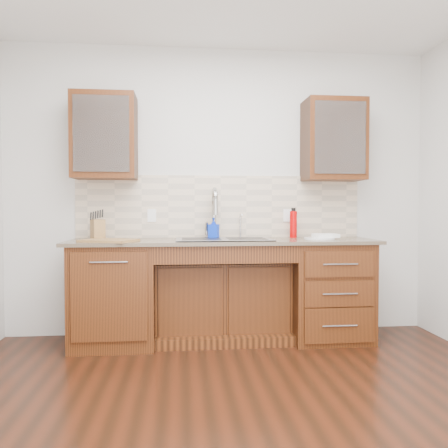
{
  "coord_description": "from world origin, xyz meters",
  "views": [
    {
      "loc": [
        -0.37,
        -2.41,
        1.19
      ],
      "look_at": [
        0.0,
        1.4,
        1.05
      ],
      "focal_mm": 35.0,
      "sensor_mm": 36.0,
      "label": 1
    }
  ],
  "objects": [
    {
      "name": "knife_block",
      "position": [
        -1.12,
        1.55,
        1.0
      ],
      "size": [
        0.16,
        0.19,
        0.18
      ],
      "primitive_type": "cube",
      "rotation": [
        0.0,
        0.0,
        0.42
      ],
      "color": "#A76624",
      "rests_on": "countertop"
    },
    {
      "name": "backsplash",
      "position": [
        0.0,
        1.74,
        1.21
      ],
      "size": [
        2.7,
        0.02,
        0.59
      ],
      "primitive_type": "cube",
      "color": "beige",
      "rests_on": "wall_back"
    },
    {
      "name": "dish_towel",
      "position": [
        0.92,
        1.41,
        0.94
      ],
      "size": [
        0.22,
        0.17,
        0.03
      ],
      "primitive_type": "cube",
      "rotation": [
        0.0,
        0.0,
        0.11
      ],
      "color": "white",
      "rests_on": "plate"
    },
    {
      "name": "cutting_board",
      "position": [
        -0.98,
        1.29,
        0.92
      ],
      "size": [
        0.51,
        0.44,
        0.02
      ],
      "primitive_type": "cube",
      "rotation": [
        0.0,
        0.0,
        -0.4
      ],
      "color": "brown",
      "rests_on": "countertop"
    },
    {
      "name": "soap_bottle",
      "position": [
        -0.08,
        1.6,
        1.01
      ],
      "size": [
        0.11,
        0.11,
        0.19
      ],
      "primitive_type": "imported",
      "rotation": [
        0.0,
        0.0,
        -0.37
      ],
      "color": "#0930DC",
      "rests_on": "countertop"
    },
    {
      "name": "sink",
      "position": [
        0.0,
        1.41,
        0.83
      ],
      "size": [
        0.84,
        0.46,
        0.19
      ],
      "primitive_type": "cube",
      "color": "#9E9EA5",
      "rests_on": "countertop"
    },
    {
      "name": "outlet_right",
      "position": [
        0.65,
        1.73,
        1.12
      ],
      "size": [
        0.08,
        0.01,
        0.12
      ],
      "primitive_type": "cube",
      "color": "white",
      "rests_on": "backsplash"
    },
    {
      "name": "cup_right_b",
      "position": [
        1.15,
        1.58,
        1.78
      ],
      "size": [
        0.12,
        0.12,
        0.1
      ],
      "primitive_type": "imported",
      "rotation": [
        0.0,
        0.0,
        0.05
      ],
      "color": "silver",
      "rests_on": "upper_cabinet_right"
    },
    {
      "name": "cup_left_b",
      "position": [
        -0.98,
        1.58,
        1.77
      ],
      "size": [
        0.12,
        0.12,
        0.1
      ],
      "primitive_type": "imported",
      "rotation": [
        0.0,
        0.0,
        0.11
      ],
      "color": "silver",
      "rests_on": "upper_cabinet_left"
    },
    {
      "name": "base_cabinet_left",
      "position": [
        -0.95,
        1.44,
        0.44
      ],
      "size": [
        0.7,
        0.62,
        0.88
      ],
      "primitive_type": "cube",
      "color": "#593014",
      "rests_on": "ground"
    },
    {
      "name": "base_cabinet_center",
      "position": [
        0.0,
        1.53,
        0.35
      ],
      "size": [
        1.2,
        0.44,
        0.7
      ],
      "primitive_type": "cube",
      "color": "#593014",
      "rests_on": "ground"
    },
    {
      "name": "water_bottle",
      "position": [
        0.68,
        1.63,
        1.04
      ],
      "size": [
        0.08,
        0.08,
        0.25
      ],
      "primitive_type": "cylinder",
      "rotation": [
        0.0,
        0.0,
        0.28
      ],
      "color": "#B60000",
      "rests_on": "countertop"
    },
    {
      "name": "wall_front",
      "position": [
        0.0,
        -1.8,
        1.35
      ],
      "size": [
        4.0,
        0.1,
        2.7
      ],
      "primitive_type": "cube",
      "color": "silver",
      "rests_on": "ground"
    },
    {
      "name": "outlet_left",
      "position": [
        -0.65,
        1.73,
        1.12
      ],
      "size": [
        0.08,
        0.01,
        0.12
      ],
      "primitive_type": "cube",
      "color": "white",
      "rests_on": "backsplash"
    },
    {
      "name": "cup_left_a",
      "position": [
        -1.19,
        1.58,
        1.77
      ],
      "size": [
        0.14,
        0.14,
        0.09
      ],
      "primitive_type": "imported",
      "rotation": [
        0.0,
        0.0,
        -0.17
      ],
      "color": "white",
      "rests_on": "upper_cabinet_left"
    },
    {
      "name": "ground",
      "position": [
        0.0,
        0.0,
        -0.05
      ],
      "size": [
        4.0,
        3.5,
        0.1
      ],
      "primitive_type": "cube",
      "color": "#321308"
    },
    {
      "name": "upper_cabinet_left",
      "position": [
        -1.05,
        1.58,
        1.83
      ],
      "size": [
        0.55,
        0.34,
        0.75
      ],
      "primitive_type": "cube",
      "color": "#593014",
      "rests_on": "wall_back"
    },
    {
      "name": "upper_cabinet_right",
      "position": [
        1.05,
        1.58,
        1.83
      ],
      "size": [
        0.55,
        0.34,
        0.75
      ],
      "primitive_type": "cube",
      "color": "#593014",
      "rests_on": "wall_back"
    },
    {
      "name": "wall_back",
      "position": [
        0.0,
        1.8,
        1.35
      ],
      "size": [
        4.0,
        0.1,
        2.7
      ],
      "primitive_type": "cube",
      "color": "silver",
      "rests_on": "ground"
    },
    {
      "name": "faucet",
      "position": [
        -0.07,
        1.64,
        1.11
      ],
      "size": [
        0.04,
        0.04,
        0.4
      ],
      "primitive_type": "cylinder",
      "color": "#999993",
      "rests_on": "countertop"
    },
    {
      "name": "filter_tap",
      "position": [
        0.18,
        1.65,
        1.03
      ],
      "size": [
        0.02,
        0.02,
        0.24
      ],
      "primitive_type": "cylinder",
      "color": "#999993",
      "rests_on": "countertop"
    },
    {
      "name": "plate",
      "position": [
        0.86,
        1.39,
        0.92
      ],
      "size": [
        0.27,
        0.27,
        0.02
      ],
      "primitive_type": "cylinder",
      "rotation": [
        0.0,
        0.0,
        0.0
      ],
      "color": "silver",
      "rests_on": "countertop"
    },
    {
      "name": "base_cabinet_right",
      "position": [
        0.95,
        1.44,
        0.44
      ],
      "size": [
        0.7,
        0.62,
        0.88
      ],
      "primitive_type": "cube",
      "color": "#593014",
      "rests_on": "ground"
    },
    {
      "name": "cup_right_a",
      "position": [
        0.98,
        1.58,
        1.78
      ],
      "size": [
        0.13,
        0.13,
        0.1
      ],
      "primitive_type": "imported",
      "rotation": [
        0.0,
        0.0,
        -0.01
      ],
      "color": "white",
      "rests_on": "upper_cabinet_right"
    },
    {
      "name": "countertop",
      "position": [
        0.0,
        1.43,
        0.9
      ],
      "size": [
        2.7,
        0.65,
        0.03
      ],
      "primitive_type": "cube",
      "color": "#84705B",
      "rests_on": "base_cabinet_left"
    }
  ]
}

